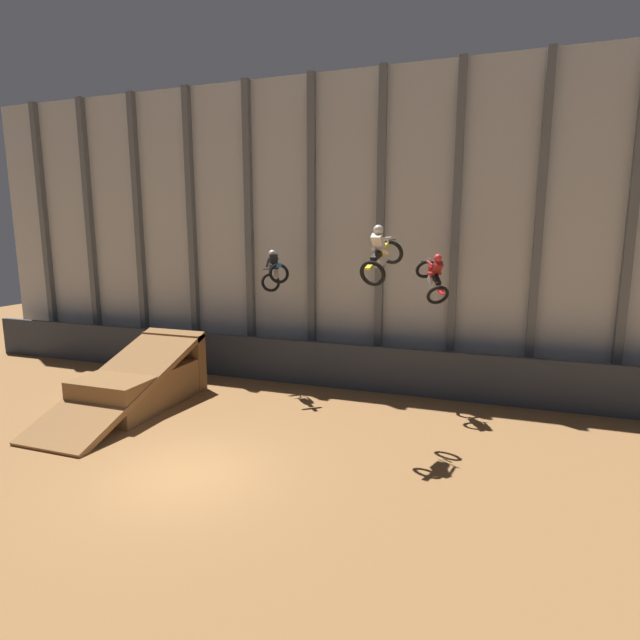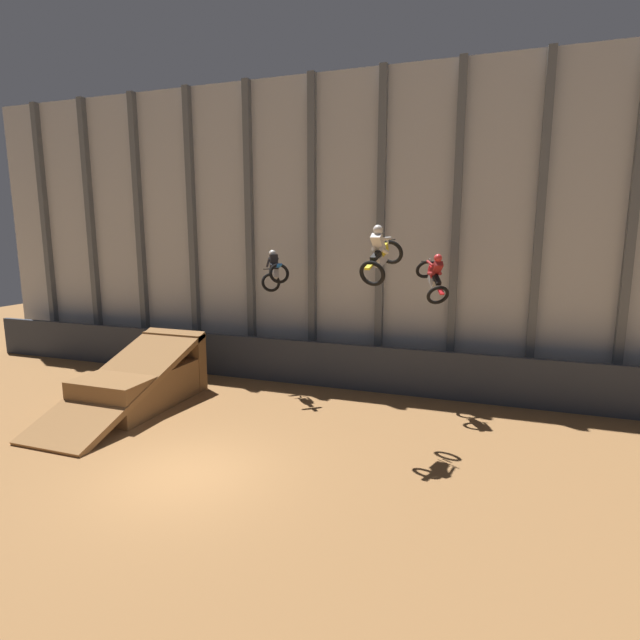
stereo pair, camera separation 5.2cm
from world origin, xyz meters
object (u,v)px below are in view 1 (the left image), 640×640
rider_bike_center_air (381,255)px  dirt_ramp (143,381)px  rider_bike_right_air (433,277)px  rider_bike_left_air (274,272)px

rider_bike_center_air → dirt_ramp: bearing=-172.8°
rider_bike_center_air → rider_bike_right_air: rider_bike_center_air is taller
rider_bike_right_air → dirt_ramp: bearing=170.2°
rider_bike_left_air → rider_bike_right_air: 5.75m
dirt_ramp → rider_bike_right_air: (9.49, 2.86, 3.71)m
dirt_ramp → rider_bike_left_air: rider_bike_left_air is taller
rider_bike_left_air → rider_bike_center_air: (4.69, -3.33, 0.84)m
rider_bike_center_air → rider_bike_left_air: bearing=154.5°
dirt_ramp → rider_bike_center_air: (8.42, -0.39, 4.54)m
rider_bike_left_air → rider_bike_right_air: size_ratio=0.97×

